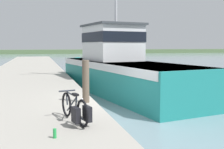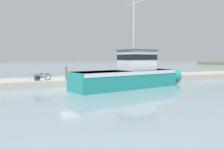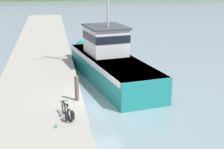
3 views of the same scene
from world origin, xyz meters
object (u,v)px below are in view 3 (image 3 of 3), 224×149
object	(u,v)px
fishing_boat_main	(109,61)
bicycle_touring	(68,112)
water_bottle_on_curb	(56,126)
mooring_post	(77,88)

from	to	relation	value
fishing_boat_main	bicycle_touring	world-z (taller)	fishing_boat_main
fishing_boat_main	bicycle_touring	size ratio (longest dim) A/B	7.86
water_bottle_on_curb	fishing_boat_main	bearing A→B (deg)	66.74
fishing_boat_main	water_bottle_on_curb	xyz separation A→B (m)	(-4.03, -9.38, -0.55)
bicycle_touring	water_bottle_on_curb	bearing A→B (deg)	-133.53
water_bottle_on_curb	mooring_post	bearing A→B (deg)	70.43
mooring_post	water_bottle_on_curb	xyz separation A→B (m)	(-1.21, -3.41, -0.60)
fishing_boat_main	water_bottle_on_curb	distance (m)	10.23
fishing_boat_main	bicycle_touring	bearing A→B (deg)	-122.93
bicycle_touring	fishing_boat_main	bearing A→B (deg)	54.29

